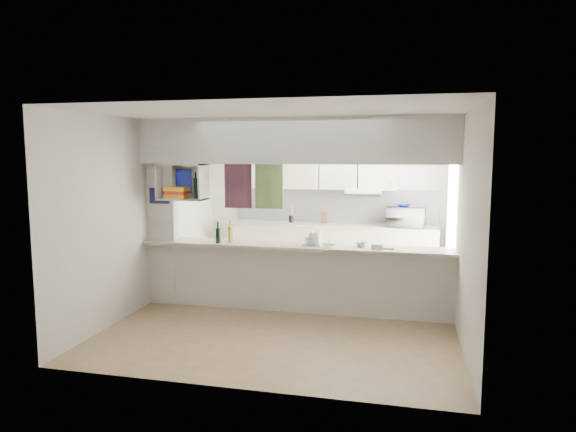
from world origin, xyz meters
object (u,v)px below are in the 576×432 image
(dish_rack, at_px, (319,239))
(microwave, at_px, (406,217))
(wine_bottles, at_px, (224,234))
(bowl, at_px, (403,205))

(dish_rack, bearing_deg, microwave, 72.48)
(dish_rack, bearing_deg, wine_bottles, -166.01)
(microwave, relative_size, bowl, 2.53)
(dish_rack, xyz_separation_m, wine_bottles, (-1.30, -0.07, 0.03))
(microwave, relative_size, dish_rack, 1.36)
(bowl, height_order, wine_bottles, bowl)
(bowl, height_order, dish_rack, bowl)
(bowl, relative_size, dish_rack, 0.54)
(bowl, bearing_deg, wine_bottles, -138.19)
(microwave, bearing_deg, dish_rack, 68.77)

